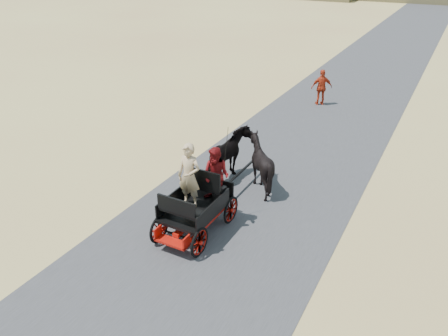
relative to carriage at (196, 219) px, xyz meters
The scene contains 8 objects.
ground 1.76m from the carriage, 69.57° to the right, with size 140.00×140.00×0.00m, color tan.
road 1.76m from the carriage, 69.57° to the right, with size 6.00×140.00×0.01m, color #38383A.
carriage is the anchor object (origin of this frame).
horse_left 3.09m from the carriage, 100.39° to the left, with size 0.91×2.01×1.70m, color black.
horse_right 3.09m from the carriage, 79.61° to the left, with size 1.37×1.54×1.70m, color black.
driver_man 1.28m from the carriage, 165.96° to the left, with size 0.66×0.43×1.80m, color tan.
passenger_woman 1.33m from the carriage, 63.43° to the left, with size 0.77×0.60×1.58m, color #660C0F.
pedestrian 11.93m from the carriage, 90.98° to the left, with size 1.01×0.42×1.73m, color #AB2C13.
Camera 1 is at (4.77, -6.75, 7.01)m, focal length 35.00 mm.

